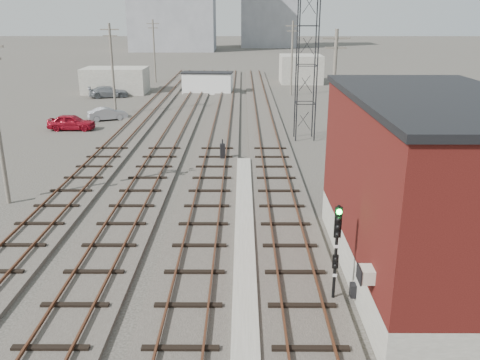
{
  "coord_description": "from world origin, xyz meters",
  "views": [
    {
      "loc": [
        0.4,
        -6.14,
        10.06
      ],
      "look_at": [
        0.28,
        17.48,
        2.2
      ],
      "focal_mm": 38.0,
      "sensor_mm": 36.0,
      "label": 1
    }
  ],
  "objects_px": {
    "car_red": "(71,122)",
    "car_silver": "(108,114)",
    "switch_stand": "(223,151)",
    "site_trailer": "(208,83)",
    "car_grey": "(108,92)",
    "signal_mast": "(336,248)"
  },
  "relations": [
    {
      "from": "switch_stand",
      "to": "site_trailer",
      "type": "height_order",
      "value": "site_trailer"
    },
    {
      "from": "car_silver",
      "to": "car_grey",
      "type": "bearing_deg",
      "value": -9.48
    },
    {
      "from": "switch_stand",
      "to": "car_silver",
      "type": "bearing_deg",
      "value": 121.75
    },
    {
      "from": "site_trailer",
      "to": "car_silver",
      "type": "distance_m",
      "value": 19.21
    },
    {
      "from": "signal_mast",
      "to": "car_silver",
      "type": "bearing_deg",
      "value": 116.74
    },
    {
      "from": "switch_stand",
      "to": "car_silver",
      "type": "distance_m",
      "value": 18.33
    },
    {
      "from": "car_silver",
      "to": "car_grey",
      "type": "height_order",
      "value": "car_grey"
    },
    {
      "from": "site_trailer",
      "to": "car_grey",
      "type": "bearing_deg",
      "value": -159.15
    },
    {
      "from": "signal_mast",
      "to": "car_silver",
      "type": "distance_m",
      "value": 36.5
    },
    {
      "from": "signal_mast",
      "to": "car_silver",
      "type": "xyz_separation_m",
      "value": [
        -16.41,
        32.57,
        -1.57
      ]
    },
    {
      "from": "site_trailer",
      "to": "car_grey",
      "type": "xyz_separation_m",
      "value": [
        -11.98,
        -3.45,
        -0.68
      ]
    },
    {
      "from": "site_trailer",
      "to": "car_silver",
      "type": "relative_size",
      "value": 1.79
    },
    {
      "from": "site_trailer",
      "to": "car_silver",
      "type": "bearing_deg",
      "value": -111.94
    },
    {
      "from": "car_silver",
      "to": "car_red",
      "type": "bearing_deg",
      "value": 130.76
    },
    {
      "from": "switch_stand",
      "to": "car_grey",
      "type": "xyz_separation_m",
      "value": [
        -15.07,
        27.8,
        -0.0
      ]
    },
    {
      "from": "switch_stand",
      "to": "site_trailer",
      "type": "xyz_separation_m",
      "value": [
        -3.09,
        31.25,
        0.68
      ]
    },
    {
      "from": "car_red",
      "to": "car_grey",
      "type": "height_order",
      "value": "car_red"
    },
    {
      "from": "signal_mast",
      "to": "car_red",
      "type": "distance_m",
      "value": 33.8
    },
    {
      "from": "car_red",
      "to": "car_silver",
      "type": "relative_size",
      "value": 1.11
    },
    {
      "from": "switch_stand",
      "to": "site_trailer",
      "type": "relative_size",
      "value": 0.22
    },
    {
      "from": "car_red",
      "to": "site_trailer",
      "type": "bearing_deg",
      "value": -26.3
    },
    {
      "from": "car_red",
      "to": "car_silver",
      "type": "distance_m",
      "value": 4.82
    }
  ]
}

